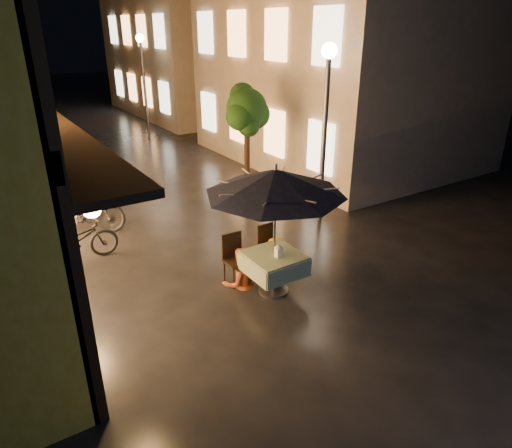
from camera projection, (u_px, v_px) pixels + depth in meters
ground at (265, 289)px, 8.59m from camera, size 90.00×90.00×0.00m
east_building_near at (340, 61)px, 15.95m from camera, size 7.30×9.30×6.80m
east_building_far at (195, 43)px, 24.69m from camera, size 7.30×10.30×7.30m
street_tree at (247, 112)px, 12.29m from camera, size 1.43×1.20×3.15m
streetlamp_near at (326, 103)px, 10.45m from camera, size 0.36×0.36×4.23m
streetlamp_far at (143, 66)px, 19.68m from camera, size 0.36×0.36×4.23m
cafe_table at (274, 263)px, 8.30m from camera, size 0.99×0.99×0.78m
patio_umbrella at (275, 182)px, 7.67m from camera, size 2.46×2.46×2.46m
cafe_chair_left at (235, 256)px, 8.69m from camera, size 0.42×0.42×0.97m
cafe_chair_right at (269, 245)px, 9.08m from camera, size 0.42×0.42×0.97m
table_lantern at (278, 250)px, 8.06m from camera, size 0.16×0.16×0.25m
person_orange at (240, 250)px, 8.46m from camera, size 0.81×0.68×1.49m
person_yellow at (278, 239)px, 8.85m from camera, size 1.06×0.74×1.49m
bicycle_0 at (74, 242)px, 9.41m from camera, size 1.78×0.64×0.93m
bicycle_1 at (84, 213)px, 10.62m from camera, size 1.90×1.18×1.10m
bicycle_2 at (67, 195)px, 11.86m from camera, size 2.00×1.06×1.00m
bicycle_3 at (67, 193)px, 11.83m from camera, size 1.88×1.24×1.10m
bicycle_4 at (34, 182)px, 12.97m from camera, size 1.81×0.65×0.95m
bicycle_5 at (50, 174)px, 13.60m from camera, size 1.61×1.04×0.94m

